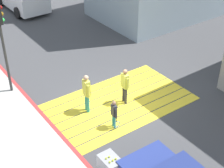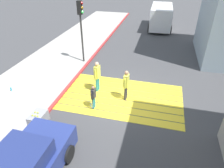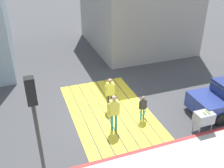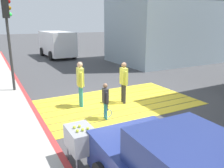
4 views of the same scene
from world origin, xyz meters
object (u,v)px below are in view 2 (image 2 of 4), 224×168
pedestrian_adult_trailing (126,83)px  pedestrian_adult_lead (97,74)px  pedestrian_child_with_racket (93,96)px  tennis_ball_cart (38,119)px  van_down_street (161,16)px  water_bottle (11,89)px  traffic_light_corner (81,20)px

pedestrian_adult_trailing → pedestrian_adult_lead: bearing=165.9°
pedestrian_adult_lead → pedestrian_child_with_racket: bearing=-79.2°
tennis_ball_cart → pedestrian_adult_lead: bearing=69.1°
van_down_street → pedestrian_adult_lead: (-2.80, -13.50, -0.24)m
van_down_street → pedestrian_adult_lead: 13.79m
tennis_ball_cart → water_bottle: (-3.21, 2.28, -0.47)m
traffic_light_corner → pedestrian_adult_trailing: bearing=-44.4°
water_bottle → pedestrian_adult_lead: size_ratio=0.12×
tennis_ball_cart → pedestrian_adult_lead: 3.97m
pedestrian_adult_lead → pedestrian_adult_trailing: (1.70, -0.43, -0.05)m
van_down_street → tennis_ball_cart: van_down_street is taller
water_bottle → pedestrian_adult_lead: pedestrian_adult_lead is taller
pedestrian_child_with_racket → pedestrian_adult_lead: bearing=100.8°
pedestrian_adult_lead → pedestrian_adult_trailing: size_ratio=1.06×
water_bottle → pedestrian_adult_lead: 4.90m
traffic_light_corner → pedestrian_adult_lead: (2.09, -3.28, -2.00)m
tennis_ball_cart → pedestrian_child_with_racket: 2.73m
pedestrian_child_with_racket → water_bottle: bearing=178.3°
van_down_street → water_bottle: 16.69m
van_down_street → water_bottle: size_ratio=23.85×
tennis_ball_cart → pedestrian_adult_trailing: pedestrian_adult_trailing is taller
traffic_light_corner → pedestrian_adult_trailing: traffic_light_corner is taller
pedestrian_adult_lead → pedestrian_child_with_racket: (0.30, -1.56, -0.33)m
van_down_street → water_bottle: bearing=-116.5°
water_bottle → traffic_light_corner: bearing=61.7°
water_bottle → tennis_ball_cart: bearing=-35.4°
pedestrian_adult_lead → pedestrian_adult_trailing: pedestrian_adult_lead is taller
traffic_light_corner → pedestrian_adult_trailing: (3.78, -3.71, -2.05)m
pedestrian_adult_lead → pedestrian_adult_trailing: 1.75m
pedestrian_adult_lead → van_down_street: bearing=78.3°
van_down_street → pedestrian_adult_lead: van_down_street is taller
water_bottle → pedestrian_child_with_racket: pedestrian_child_with_racket is taller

